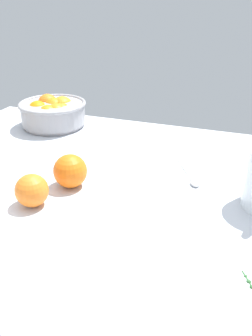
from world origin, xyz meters
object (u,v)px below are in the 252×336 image
at_px(loose_orange_1, 70,171).
at_px(spoon, 190,177).
at_px(loose_orange_0, 32,190).
at_px(fruit_bowl, 53,112).

distance_m(loose_orange_1, spoon, 0.30).
bearing_deg(loose_orange_0, fruit_bowl, 114.87).
bearing_deg(spoon, fruit_bowl, 156.73).
bearing_deg(loose_orange_1, spoon, 26.97).
height_order(fruit_bowl, loose_orange_0, fruit_bowl).
bearing_deg(loose_orange_1, loose_orange_0, -110.82).
height_order(loose_orange_0, spoon, loose_orange_0).
relative_size(fruit_bowl, loose_orange_0, 3.12).
xyz_separation_m(fruit_bowl, loose_orange_1, (0.26, -0.36, -0.01)).
bearing_deg(loose_orange_0, loose_orange_1, 69.18).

